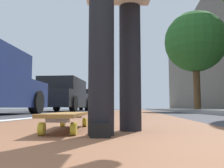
{
  "coord_description": "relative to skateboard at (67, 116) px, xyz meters",
  "views": [
    {
      "loc": [
        -0.31,
        -0.38,
        0.15
      ],
      "look_at": [
        10.61,
        0.73,
        1.24
      ],
      "focal_mm": 39.06,
      "sensor_mm": 36.0,
      "label": 1
    }
  ],
  "objects": [
    {
      "name": "sidewalk_curb",
      "position": [
        16.74,
        -3.68,
        -0.04
      ],
      "size": [
        52.0,
        3.2,
        0.1
      ],
      "primitive_type": "cube",
      "color": "#9E9B93",
      "rests_on": "ground"
    },
    {
      "name": "bike_lane_paint",
      "position": [
        22.74,
        -0.07,
        -0.09
      ],
      "size": [
        56.0,
        2.05,
        0.0
      ],
      "primitive_type": "cube",
      "color": "brown",
      "rests_on": "ground"
    },
    {
      "name": "street_tree_mid",
      "position": [
        10.19,
        -3.28,
        3.22
      ],
      "size": [
        2.91,
        2.91,
        4.79
      ],
      "color": "brown",
      "rests_on": "ground"
    },
    {
      "name": "parked_car_mid",
      "position": [
        9.47,
        2.92,
        0.63
      ],
      "size": [
        4.57,
        1.9,
        1.49
      ],
      "color": "black",
      "rests_on": "ground"
    },
    {
      "name": "building_facade",
      "position": [
        20.74,
        -6.59,
        4.63
      ],
      "size": [
        40.0,
        1.2,
        9.46
      ],
      "primitive_type": "cube",
      "color": "#6C6358",
      "rests_on": "ground"
    },
    {
      "name": "parked_car_far",
      "position": [
        16.26,
        3.07,
        0.61
      ],
      "size": [
        4.08,
        2.04,
        1.48
      ],
      "color": "black",
      "rests_on": "ground"
    },
    {
      "name": "ground_plane",
      "position": [
        8.74,
        -0.07,
        -0.09
      ],
      "size": [
        80.0,
        80.0,
        0.0
      ],
      "primitive_type": "plane",
      "color": "#38383D"
    },
    {
      "name": "traffic_light",
      "position": [
        16.98,
        1.5,
        2.98
      ],
      "size": [
        0.33,
        0.28,
        4.46
      ],
      "color": "#2D2D2D",
      "rests_on": "ground"
    },
    {
      "name": "lane_stripe_white",
      "position": [
        18.74,
        1.1,
        -0.09
      ],
      "size": [
        52.0,
        0.16,
        0.01
      ],
      "primitive_type": "cube",
      "color": "silver",
      "rests_on": "ground"
    },
    {
      "name": "skateboard",
      "position": [
        0.0,
        0.0,
        0.0
      ],
      "size": [
        0.86,
        0.3,
        0.11
      ],
      "color": "yellow",
      "rests_on": "ground"
    }
  ]
}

